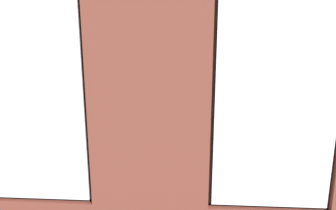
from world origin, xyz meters
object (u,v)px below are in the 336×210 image
remote_gray (193,123)px  potted_plant_foreground_right (77,91)px  couch_left (302,143)px  potted_plant_corner_near_left (280,88)px  cup_ceramic (173,123)px  table_plant_small (178,120)px  tv_flatscreen (4,108)px  media_console (9,148)px  potted_plant_between_couches (261,156)px  potted_plant_near_tv (4,164)px  potted_plant_by_left_couch (259,119)px  potted_plant_mid_room_small (222,124)px  candle_jar (150,124)px  coffee_table (173,129)px  couch_by_window (126,193)px

remote_gray → potted_plant_foreground_right: size_ratio=0.15×
potted_plant_foreground_right → couch_left: bearing=154.7°
potted_plant_corner_near_left → potted_plant_foreground_right: size_ratio=1.22×
cup_ceramic → table_plant_small: size_ratio=0.37×
remote_gray → tv_flatscreen: bearing=129.3°
couch_left → media_console: 4.70m
media_console → tv_flatscreen: (-0.00, -0.00, 0.66)m
tv_flatscreen → potted_plant_between_couches: (-3.64, 1.35, -0.13)m
media_console → potted_plant_foreground_right: (-0.30, -2.44, 0.46)m
cup_ceramic → media_console: bearing=18.5°
cup_ceramic → potted_plant_near_tv: bearing=43.9°
media_console → cup_ceramic: bearing=-161.5°
tv_flatscreen → potted_plant_by_left_couch: (-4.28, -1.79, -0.61)m
potted_plant_mid_room_small → table_plant_small: bearing=20.2°
couch_left → remote_gray: 1.86m
couch_left → potted_plant_between_couches: 2.06m
potted_plant_foreground_right → potted_plant_by_left_couch: size_ratio=2.29×
table_plant_small → tv_flatscreen: (2.68, 0.74, 0.35)m
media_console → potted_plant_between_couches: bearing=159.7°
candle_jar → tv_flatscreen: (2.19, 0.74, 0.44)m
coffee_table → cup_ceramic: bearing=180.0°
coffee_table → remote_gray: remote_gray is taller
couch_left → potted_plant_by_left_couch: 1.48m
couch_left → table_plant_small: bearing=-99.7°
candle_jar → potted_plant_corner_near_left: (-2.66, -1.75, 0.34)m
couch_by_window → remote_gray: bearing=-107.8°
couch_by_window → coffee_table: size_ratio=1.57×
potted_plant_mid_room_small → potted_plant_corner_near_left: bearing=-133.3°
table_plant_small → tv_flatscreen: 2.80m
couch_by_window → coffee_table: bearing=-100.4°
tv_flatscreen → potted_plant_mid_room_small: 3.65m
coffee_table → potted_plant_near_tv: bearing=43.9°
couch_left → potted_plant_near_tv: size_ratio=1.84×
coffee_table → potted_plant_by_left_couch: (-1.71, -0.93, -0.06)m
candle_jar → media_console: size_ratio=0.09×
media_console → potted_plant_near_tv: bearing=117.2°
couch_by_window → candle_jar: 2.16m
coffee_table → tv_flatscreen: 2.77m
couch_by_window → remote_gray: (-0.77, -2.41, 0.11)m
remote_gray → potted_plant_mid_room_small: bearing=-65.7°
cup_ceramic → candle_jar: bearing=16.8°
potted_plant_by_left_couch → candle_jar: bearing=26.6°
coffee_table → candle_jar: candle_jar is taller
table_plant_small → remote_gray: 0.39m
couch_by_window → potted_plant_near_tv: (1.61, -0.32, 0.16)m
couch_by_window → media_console: (2.16, -1.41, -0.06)m
table_plant_small → media_console: bearing=15.5°
potted_plant_by_left_couch → potted_plant_near_tv: bearing=37.7°
potted_plant_between_couches → potted_plant_foreground_right: size_ratio=1.27×
couch_by_window → candle_jar: bearing=-90.6°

